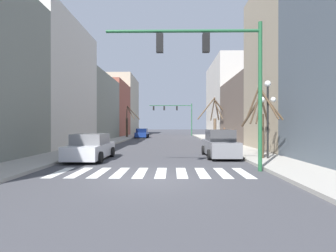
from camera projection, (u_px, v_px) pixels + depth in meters
ground_plane at (148, 179)px, 10.15m from camera, size 240.00×240.00×0.00m
sidewalk_right at (319, 178)px, 10.05m from camera, size 2.76×90.00×0.15m
building_row_left at (91, 101)px, 38.55m from camera, size 6.00×66.08×13.57m
building_row_right at (264, 90)px, 28.55m from camera, size 6.00×49.33×13.57m
crosswalk_stripes at (151, 173)px, 11.52m from camera, size 8.55×2.60×0.01m
traffic_signal_near at (216, 63)px, 11.91m from camera, size 7.12×0.28×6.78m
traffic_signal_far at (176, 111)px, 52.71m from camera, size 8.61×0.28×6.47m
street_lamp_right_corner at (268, 104)px, 15.35m from camera, size 0.95×0.36×4.56m
car_parked_left_far at (142, 133)px, 43.34m from camera, size 2.11×4.68×1.55m
car_driving_away_lane at (91, 147)px, 15.85m from camera, size 2.16×4.69×1.58m
car_parked_left_mid at (220, 144)px, 17.14m from camera, size 1.99×4.71×1.81m
pedestrian_near_right_corner at (233, 137)px, 22.99m from camera, size 0.26×0.69×1.60m
pedestrian_on_right_sidewalk at (224, 135)px, 25.37m from camera, size 0.31×0.74×1.72m
street_tree_right_near at (262, 128)px, 15.45m from camera, size 1.96×1.46×4.56m
street_tree_left_near at (128, 123)px, 43.45m from camera, size 2.26×2.21×5.20m
street_tree_right_far at (259, 126)px, 17.94m from camera, size 1.94×1.68×4.14m
street_tree_left_far at (215, 118)px, 35.94m from camera, size 4.89×2.25×5.80m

